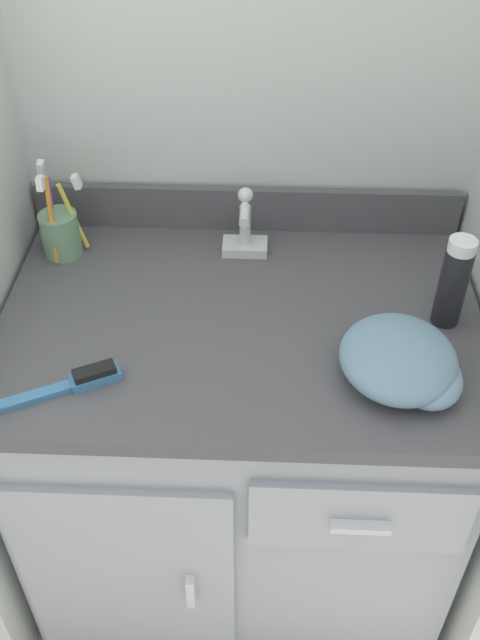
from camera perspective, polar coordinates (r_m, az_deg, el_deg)
ground_plane at (r=1.87m, az=0.04°, el=-17.39°), size 6.00×6.00×0.00m
wall_back at (r=1.41m, az=0.70°, el=20.76°), size 1.05×0.08×2.20m
vanity at (r=1.54m, az=-0.01°, el=-9.94°), size 0.87×0.61×0.75m
backsplash at (r=1.49m, az=0.53°, el=8.88°), size 0.87×0.02×0.09m
sink_faucet at (r=1.42m, az=0.40°, el=7.11°), size 0.09×0.09×0.14m
toothbrush_cup at (r=1.46m, az=-14.18°, el=6.90°), size 0.09×0.10×0.20m
shaving_cream_can at (r=1.28m, az=16.70°, el=2.89°), size 0.05×0.05×0.17m
hairbrush at (r=1.19m, az=-12.97°, el=-4.85°), size 0.20×0.11×0.03m
hand_towel at (r=1.18m, az=13.02°, el=-3.29°), size 0.20×0.21×0.08m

